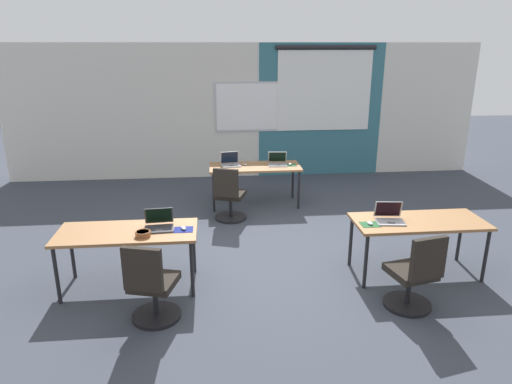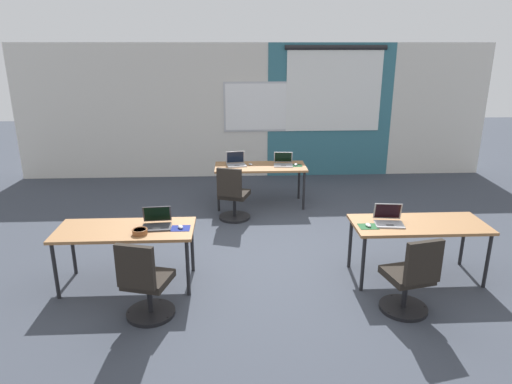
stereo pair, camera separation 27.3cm
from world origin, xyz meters
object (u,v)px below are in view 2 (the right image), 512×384
(desk_near_right, at_px, (419,228))
(snack_bowl, at_px, (140,231))
(chair_near_right_inner, at_px, (410,282))
(chair_near_left_inner, at_px, (146,286))
(chair_far_left, at_px, (233,198))
(mouse_far_left, at_px, (251,164))
(laptop_near_right_inner, at_px, (389,220))
(laptop_far_right, at_px, (283,162))
(desk_far_center, at_px, (260,169))
(laptop_far_left, at_px, (236,162))
(mouse_near_left_inner, at_px, (180,227))
(laptop_near_left_inner, at_px, (157,223))
(desk_near_left, at_px, (125,233))
(mouse_near_right_inner, at_px, (368,225))
(mouse_far_right, at_px, (296,164))

(desk_near_right, height_order, snack_bowl, snack_bowl)
(chair_near_right_inner, relative_size, chair_near_left_inner, 1.00)
(desk_near_right, xyz_separation_m, chair_far_left, (-2.24, 2.07, -0.28))
(mouse_far_left, distance_m, laptop_near_right_inner, 3.24)
(chair_near_left_inner, height_order, laptop_far_right, laptop_far_right)
(chair_near_right_inner, bearing_deg, desk_far_center, -81.56)
(laptop_far_right, bearing_deg, mouse_far_left, -176.51)
(laptop_far_left, height_order, chair_near_right_inner, laptop_far_left)
(chair_far_left, relative_size, chair_near_left_inner, 1.00)
(mouse_near_left_inner, bearing_deg, chair_far_left, 73.68)
(chair_near_left_inner, relative_size, laptop_far_right, 2.58)
(desk_near_right, relative_size, chair_near_left_inner, 1.74)
(laptop_near_left_inner, distance_m, mouse_near_left_inner, 0.30)
(desk_near_right, height_order, laptop_near_left_inner, laptop_near_left_inner)
(desk_near_left, distance_m, chair_near_left_inner, 0.88)
(mouse_far_left, relative_size, mouse_near_left_inner, 1.01)
(mouse_near_right_inner, relative_size, chair_near_right_inner, 0.11)
(mouse_far_right, relative_size, snack_bowl, 0.63)
(mouse_far_left, relative_size, laptop_near_left_inner, 0.32)
(laptop_near_right_inner, height_order, snack_bowl, laptop_near_right_inner)
(desk_near_left, xyz_separation_m, laptop_far_right, (2.16, 2.84, 0.11))
(desk_near_right, bearing_deg, mouse_far_left, 123.95)
(mouse_near_left_inner, bearing_deg, laptop_far_left, 76.90)
(chair_near_left_inner, bearing_deg, desk_near_right, -150.85)
(mouse_near_left_inner, bearing_deg, desk_near_right, 0.54)
(desk_near_left, distance_m, mouse_far_right, 3.66)
(laptop_near_left_inner, relative_size, mouse_near_left_inner, 3.13)
(desk_near_left, relative_size, chair_far_left, 1.74)
(mouse_near_right_inner, distance_m, snack_bowl, 2.65)
(laptop_far_right, height_order, mouse_far_right, laptop_far_right)
(laptop_near_right_inner, bearing_deg, mouse_far_right, 112.07)
(mouse_far_left, relative_size, chair_near_right_inner, 0.12)
(desk_near_left, distance_m, chair_far_left, 2.44)
(mouse_near_right_inner, relative_size, mouse_far_right, 0.94)
(laptop_near_left_inner, height_order, chair_near_left_inner, laptop_near_left_inner)
(laptop_far_left, bearing_deg, mouse_far_right, -13.23)
(mouse_near_right_inner, xyz_separation_m, laptop_near_left_inner, (-2.49, 0.13, 0.03))
(mouse_near_right_inner, bearing_deg, chair_near_left_inner, -164.98)
(desk_far_center, height_order, chair_far_left, chair_far_left)
(laptop_far_left, relative_size, snack_bowl, 2.07)
(desk_far_center, relative_size, laptop_near_right_inner, 4.40)
(mouse_near_right_inner, height_order, mouse_near_left_inner, same)
(mouse_near_left_inner, height_order, laptop_far_right, laptop_far_right)
(desk_near_left, relative_size, snack_bowl, 9.01)
(laptop_far_left, xyz_separation_m, snack_bowl, (-1.12, -3.04, -0.02))
(desk_near_left, relative_size, desk_far_center, 1.00)
(chair_far_left, distance_m, laptop_far_right, 1.25)
(mouse_far_left, relative_size, mouse_near_right_inner, 1.08)
(laptop_near_left_inner, bearing_deg, desk_near_left, -176.61)
(mouse_far_left, distance_m, snack_bowl, 3.32)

